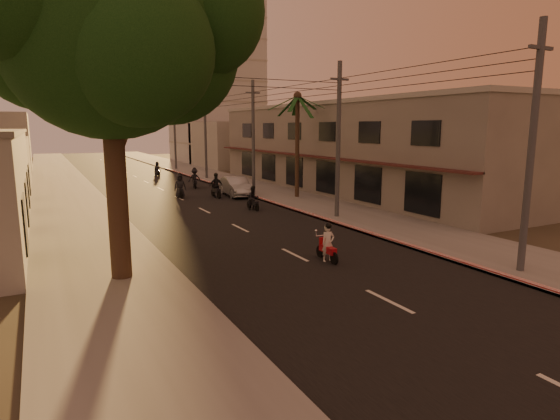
# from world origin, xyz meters

# --- Properties ---
(ground) EXTENTS (160.00, 160.00, 0.00)m
(ground) POSITION_xyz_m (0.00, 0.00, 0.00)
(ground) COLOR #383023
(ground) RESTS_ON ground
(road) EXTENTS (10.00, 140.00, 0.02)m
(road) POSITION_xyz_m (0.00, 20.00, 0.01)
(road) COLOR black
(road) RESTS_ON ground
(sidewalk_right) EXTENTS (5.00, 140.00, 0.12)m
(sidewalk_right) POSITION_xyz_m (7.50, 20.00, 0.06)
(sidewalk_right) COLOR slate
(sidewalk_right) RESTS_ON ground
(sidewalk_left) EXTENTS (5.00, 140.00, 0.12)m
(sidewalk_left) POSITION_xyz_m (-7.50, 20.00, 0.06)
(sidewalk_left) COLOR slate
(sidewalk_left) RESTS_ON ground
(curb_stripe) EXTENTS (0.20, 60.00, 0.20)m
(curb_stripe) POSITION_xyz_m (5.10, 15.00, 0.10)
(curb_stripe) COLOR #B61A13
(curb_stripe) RESTS_ON ground
(shophouse_row) EXTENTS (8.80, 34.20, 7.30)m
(shophouse_row) POSITION_xyz_m (13.95, 18.00, 3.65)
(shophouse_row) COLOR gray
(shophouse_row) RESTS_ON ground
(distant_tower) EXTENTS (12.10, 12.10, 28.00)m
(distant_tower) POSITION_xyz_m (16.00, 56.00, 14.00)
(distant_tower) COLOR #B7B5B2
(distant_tower) RESTS_ON ground
(broadleaf_tree) EXTENTS (9.60, 8.70, 12.10)m
(broadleaf_tree) POSITION_xyz_m (-6.61, 2.14, 8.48)
(broadleaf_tree) COLOR black
(broadleaf_tree) RESTS_ON ground
(palm_tree) EXTENTS (5.00, 5.00, 8.20)m
(palm_tree) POSITION_xyz_m (8.00, 16.00, 7.15)
(palm_tree) COLOR black
(palm_tree) RESTS_ON ground
(utility_poles) EXTENTS (1.20, 48.26, 9.00)m
(utility_poles) POSITION_xyz_m (6.20, 20.00, 6.54)
(utility_poles) COLOR #38383A
(utility_poles) RESTS_ON ground
(filler_right) EXTENTS (8.00, 14.00, 6.00)m
(filler_right) POSITION_xyz_m (14.00, 45.00, 3.00)
(filler_right) COLOR #A09C91
(filler_right) RESTS_ON ground
(scooter_red) EXTENTS (0.63, 1.64, 1.61)m
(scooter_red) POSITION_xyz_m (0.73, 0.61, 0.70)
(scooter_red) COLOR black
(scooter_red) RESTS_ON ground
(scooter_mid_a) EXTENTS (0.79, 1.66, 1.62)m
(scooter_mid_a) POSITION_xyz_m (2.93, 12.78, 0.73)
(scooter_mid_a) COLOR black
(scooter_mid_a) RESTS_ON ground
(scooter_mid_b) EXTENTS (1.06, 1.95, 1.92)m
(scooter_mid_b) POSITION_xyz_m (2.61, 19.01, 0.85)
(scooter_mid_b) COLOR black
(scooter_mid_b) RESTS_ON ground
(scooter_far_a) EXTENTS (1.03, 1.96, 1.93)m
(scooter_far_a) POSITION_xyz_m (0.14, 20.18, 0.87)
(scooter_far_a) COLOR black
(scooter_far_a) RESTS_ON ground
(scooter_far_b) EXTENTS (1.39, 1.86, 1.85)m
(scooter_far_b) POSITION_xyz_m (2.85, 25.23, 0.85)
(scooter_far_b) COLOR black
(scooter_far_b) RESTS_ON ground
(parked_car) EXTENTS (2.43, 4.89, 1.52)m
(parked_car) POSITION_xyz_m (4.30, 19.13, 0.76)
(parked_car) COLOR #9B9EA3
(parked_car) RESTS_ON ground
(scooter_far_c) EXTENTS (0.84, 1.62, 1.59)m
(scooter_far_c) POSITION_xyz_m (2.30, 37.20, 0.72)
(scooter_far_c) COLOR black
(scooter_far_c) RESTS_ON ground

